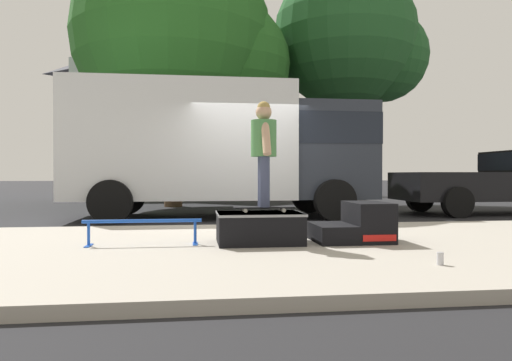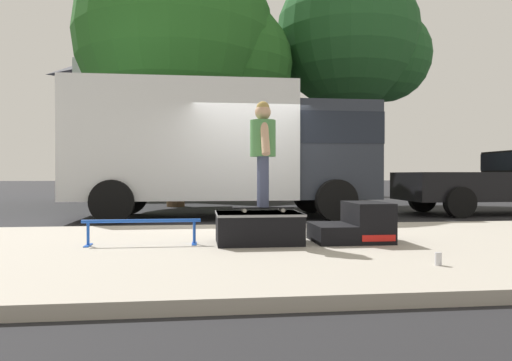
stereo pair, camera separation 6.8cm
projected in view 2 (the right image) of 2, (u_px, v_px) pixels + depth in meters
name	position (u px, v px, depth m)	size (l,w,h in m)	color
ground_plane	(259.00, 228.00, 8.93)	(140.00, 140.00, 0.00)	black
sidewalk_slab	(289.00, 249.00, 5.95)	(50.00, 5.00, 0.12)	#A8A093
skate_box	(258.00, 227.00, 6.08)	(1.09, 0.81, 0.40)	black
kicker_ramp	(356.00, 225.00, 6.23)	(0.98, 0.81, 0.52)	black
grind_rail	(142.00, 226.00, 5.92)	(1.46, 0.28, 0.32)	blue
skateboard	(263.00, 208.00, 6.14)	(0.78, 0.22, 0.07)	black
skater_kid	(263.00, 145.00, 6.13)	(0.33, 0.70, 1.37)	#3F4766
soda_can	(438.00, 259.00, 4.58)	(0.07, 0.07, 0.13)	silver
box_truck	(225.00, 145.00, 11.03)	(6.91, 2.63, 3.05)	silver
street_tree_main	(187.00, 45.00, 14.77)	(6.75, 6.14, 8.32)	brown
street_tree_neighbour	(355.00, 42.00, 16.34)	(5.41, 4.92, 8.22)	brown
house_behind	(182.00, 112.00, 24.28)	(9.54, 8.23, 8.40)	silver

